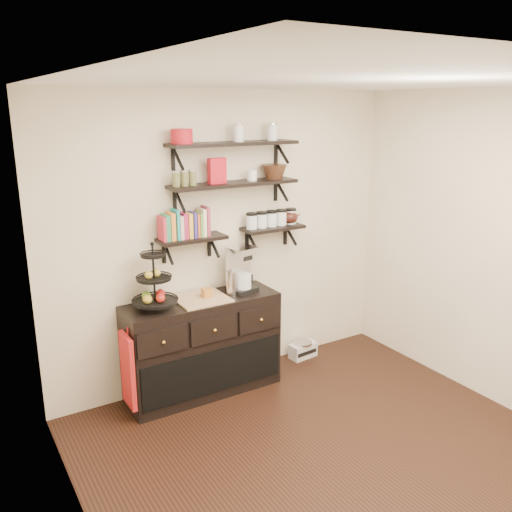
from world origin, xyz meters
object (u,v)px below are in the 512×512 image
object	(u,v)px
fruit_stand	(155,287)
coffee_maker	(241,270)
sideboard	(203,346)
radio	(303,349)

from	to	relation	value
fruit_stand	coffee_maker	world-z (taller)	fruit_stand
fruit_stand	sideboard	bearing A→B (deg)	-0.58
coffee_maker	radio	distance (m)	1.28
coffee_maker	radio	world-z (taller)	coffee_maker
coffee_maker	radio	size ratio (longest dim) A/B	1.40
fruit_stand	coffee_maker	distance (m)	0.84
coffee_maker	fruit_stand	bearing A→B (deg)	169.70
fruit_stand	radio	xyz separation A→B (m)	(1.62, 0.09, -1.01)
fruit_stand	coffee_maker	bearing A→B (deg)	1.67
sideboard	radio	bearing A→B (deg)	4.50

